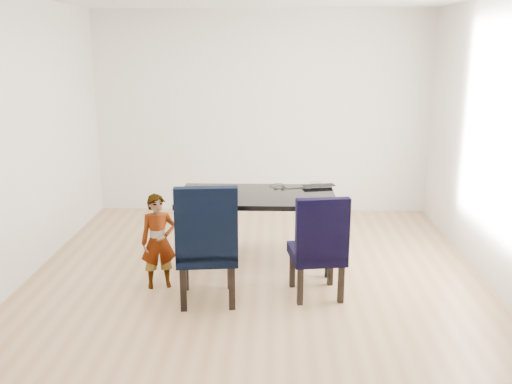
{
  "coord_description": "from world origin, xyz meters",
  "views": [
    {
      "loc": [
        0.18,
        -5.17,
        2.24
      ],
      "look_at": [
        0.0,
        0.2,
        0.85
      ],
      "focal_mm": 40.0,
      "sensor_mm": 36.0,
      "label": 1
    }
  ],
  "objects_px": {
    "chair_left": "(207,241)",
    "chair_right": "(317,245)",
    "child": "(158,241)",
    "dining_table": "(257,229)",
    "laptop": "(317,185)",
    "plate": "(207,193)"
  },
  "relations": [
    {
      "from": "dining_table",
      "to": "plate",
      "type": "height_order",
      "value": "plate"
    },
    {
      "from": "child",
      "to": "plate",
      "type": "distance_m",
      "value": 0.81
    },
    {
      "from": "chair_left",
      "to": "dining_table",
      "type": "bearing_deg",
      "value": 59.15
    },
    {
      "from": "chair_left",
      "to": "chair_right",
      "type": "xyz_separation_m",
      "value": [
        0.98,
        0.13,
        -0.06
      ]
    },
    {
      "from": "dining_table",
      "to": "laptop",
      "type": "xyz_separation_m",
      "value": [
        0.64,
        0.35,
        0.39
      ]
    },
    {
      "from": "chair_right",
      "to": "laptop",
      "type": "height_order",
      "value": "chair_right"
    },
    {
      "from": "dining_table",
      "to": "laptop",
      "type": "relative_size",
      "value": 4.53
    },
    {
      "from": "dining_table",
      "to": "child",
      "type": "bearing_deg",
      "value": -144.28
    },
    {
      "from": "plate",
      "to": "chair_left",
      "type": "bearing_deg",
      "value": -83.36
    },
    {
      "from": "plate",
      "to": "child",
      "type": "bearing_deg",
      "value": -120.68
    },
    {
      "from": "child",
      "to": "laptop",
      "type": "xyz_separation_m",
      "value": [
        1.55,
        1.0,
        0.31
      ]
    },
    {
      "from": "dining_table",
      "to": "plate",
      "type": "relative_size",
      "value": 5.63
    },
    {
      "from": "chair_right",
      "to": "laptop",
      "type": "xyz_separation_m",
      "value": [
        0.08,
        1.13,
        0.28
      ]
    },
    {
      "from": "child",
      "to": "chair_left",
      "type": "bearing_deg",
      "value": -45.39
    },
    {
      "from": "chair_right",
      "to": "plate",
      "type": "bearing_deg",
      "value": 135.76
    },
    {
      "from": "chair_right",
      "to": "child",
      "type": "height_order",
      "value": "chair_right"
    },
    {
      "from": "laptop",
      "to": "chair_right",
      "type": "bearing_deg",
      "value": 73.15
    },
    {
      "from": "dining_table",
      "to": "child",
      "type": "relative_size",
      "value": 1.76
    },
    {
      "from": "dining_table",
      "to": "plate",
      "type": "distance_m",
      "value": 0.65
    },
    {
      "from": "laptop",
      "to": "dining_table",
      "type": "bearing_deg",
      "value": 15.54
    },
    {
      "from": "dining_table",
      "to": "chair_left",
      "type": "height_order",
      "value": "chair_left"
    },
    {
      "from": "chair_left",
      "to": "child",
      "type": "relative_size",
      "value": 1.22
    }
  ]
}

